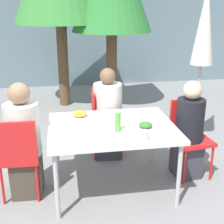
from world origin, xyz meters
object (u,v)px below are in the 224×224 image
object	(u,v)px
chair_left	(18,153)
closed_umbrella	(204,36)
chair_right	(189,131)
salad_bowl	(101,124)
person_far	(108,117)
person_left	(24,144)
bottle	(118,121)
chair_far	(101,118)
drinking_cup	(144,135)
person_right	(189,133)

from	to	relation	value
chair_left	closed_umbrella	bearing A→B (deg)	23.71
closed_umbrella	chair_left	bearing A→B (deg)	-158.68
chair_left	chair_right	world-z (taller)	same
salad_bowl	person_far	bearing A→B (deg)	76.25
person_left	bottle	bearing A→B (deg)	-8.92
bottle	closed_umbrella	bearing A→B (deg)	37.70
bottle	chair_far	bearing A→B (deg)	92.13
chair_left	bottle	size ratio (longest dim) A/B	4.11
chair_right	salad_bowl	distance (m)	1.09
person_far	drinking_cup	world-z (taller)	person_far
person_far	drinking_cup	distance (m)	1.18
bottle	drinking_cup	size ratio (longest dim) A/B	2.24
chair_right	drinking_cup	size ratio (longest dim) A/B	9.22
chair_right	salad_bowl	size ratio (longest dim) A/B	5.66
person_far	person_right	bearing A→B (deg)	57.32
chair_far	bottle	size ratio (longest dim) A/B	4.11
chair_far	salad_bowl	bearing A→B (deg)	-2.27
chair_left	person_left	world-z (taller)	person_left
person_left	salad_bowl	size ratio (longest dim) A/B	7.76
chair_right	bottle	world-z (taller)	bottle
person_left	person_right	distance (m)	1.79
chair_left	salad_bowl	xyz separation A→B (m)	(0.83, 0.04, 0.23)
chair_left	chair_right	size ratio (longest dim) A/B	1.00
person_left	chair_right	world-z (taller)	person_left
chair_right	person_far	size ratio (longest dim) A/B	0.75
person_right	closed_umbrella	xyz separation A→B (m)	(0.42, 0.73, 0.98)
chair_left	person_right	xyz separation A→B (m)	(1.84, 0.15, 0.02)
chair_right	bottle	bearing A→B (deg)	13.84
chair_right	salad_bowl	world-z (taller)	chair_right
person_right	bottle	world-z (taller)	person_right
closed_umbrella	salad_bowl	bearing A→B (deg)	-149.30
chair_left	person_left	bearing A→B (deg)	57.99
chair_left	drinking_cup	size ratio (longest dim) A/B	9.22
chair_left	bottle	world-z (taller)	bottle
person_left	chair_right	bearing A→B (deg)	7.22
person_left	drinking_cup	world-z (taller)	person_left
closed_umbrella	chair_right	bearing A→B (deg)	-120.11
chair_right	chair_far	world-z (taller)	same
closed_umbrella	salad_bowl	size ratio (longest dim) A/B	13.95
drinking_cup	chair_left	bearing A→B (deg)	163.35
chair_far	chair_left	bearing A→B (deg)	-42.57
chair_left	chair_far	xyz separation A→B (m)	(0.94, 0.85, 0.00)
drinking_cup	person_right	bearing A→B (deg)	37.19
person_left	person_far	world-z (taller)	person_left
person_left	person_far	bearing A→B (deg)	38.89
chair_right	person_far	bearing A→B (deg)	-39.75
closed_umbrella	salad_bowl	distance (m)	1.83
person_left	salad_bowl	distance (m)	0.80
person_far	chair_right	bearing A→B (deg)	62.46
person_right	chair_far	bearing A→B (deg)	-44.83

